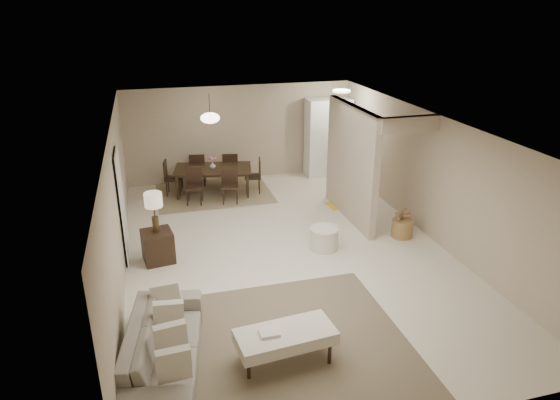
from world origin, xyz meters
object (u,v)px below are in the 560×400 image
object	(u,v)px
sofa	(164,346)
wicker_basket	(402,228)
ottoman_bench	(286,337)
side_table	(158,246)
dining_table	(213,181)
round_pouf	(324,239)
pantry_cabinet	(328,137)

from	to	relation	value
sofa	wicker_basket	xyz separation A→B (m)	(4.91, 2.74, -0.15)
wicker_basket	sofa	bearing A→B (deg)	-150.85
sofa	ottoman_bench	bearing A→B (deg)	-91.29
sofa	side_table	xyz separation A→B (m)	(0.05, 3.00, -0.04)
side_table	wicker_basket	distance (m)	4.87
ottoman_bench	wicker_basket	xyz separation A→B (m)	(3.34, 3.04, -0.19)
ottoman_bench	wicker_basket	distance (m)	4.52
sofa	dining_table	bearing A→B (deg)	-4.39
wicker_basket	dining_table	world-z (taller)	dining_table
side_table	dining_table	xyz separation A→B (m)	(1.49, 3.21, 0.03)
wicker_basket	round_pouf	bearing A→B (deg)	-176.70
sofa	ottoman_bench	xyz separation A→B (m)	(1.57, -0.30, 0.05)
pantry_cabinet	side_table	xyz separation A→B (m)	(-4.75, -3.89, -0.75)
round_pouf	dining_table	bearing A→B (deg)	114.68
side_table	wicker_basket	world-z (taller)	side_table
sofa	pantry_cabinet	bearing A→B (deg)	-25.33
sofa	ottoman_bench	distance (m)	1.60
sofa	dining_table	world-z (taller)	sofa
pantry_cabinet	round_pouf	bearing A→B (deg)	-110.87
sofa	round_pouf	bearing A→B (deg)	-40.76
side_table	sofa	bearing A→B (deg)	-90.96
pantry_cabinet	dining_table	world-z (taller)	pantry_cabinet
side_table	wicker_basket	bearing A→B (deg)	-3.04
side_table	wicker_basket	xyz separation A→B (m)	(4.86, -0.26, -0.11)
round_pouf	dining_table	xyz separation A→B (m)	(-1.64, 3.57, 0.11)
sofa	wicker_basket	bearing A→B (deg)	-51.32
ottoman_bench	side_table	xyz separation A→B (m)	(-1.52, 3.30, -0.08)
ottoman_bench	round_pouf	size ratio (longest dim) A/B	2.45
pantry_cabinet	dining_table	xyz separation A→B (m)	(-3.26, -0.68, -0.72)
pantry_cabinet	ottoman_bench	world-z (taller)	pantry_cabinet
pantry_cabinet	ottoman_bench	bearing A→B (deg)	-114.20
wicker_basket	ottoman_bench	bearing A→B (deg)	-137.73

